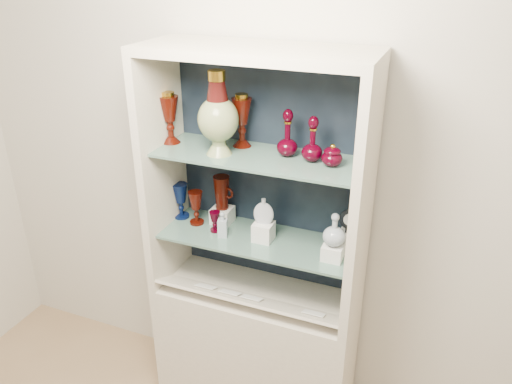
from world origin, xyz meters
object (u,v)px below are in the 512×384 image
at_px(lidded_bowl, 332,155).
at_px(clear_square_bottle, 223,224).
at_px(cobalt_goblet, 181,201).
at_px(ruby_pitcher, 222,192).
at_px(ruby_goblet_tall, 196,208).
at_px(cameo_medallion, 350,220).
at_px(ruby_decanter_a, 288,130).
at_px(ruby_goblet_small, 215,221).
at_px(flat_flask, 264,211).
at_px(pedestal_lamp_right, 242,120).
at_px(pedestal_lamp_left, 170,118).
at_px(ruby_decanter_b, 313,138).
at_px(clear_round_decanter, 334,230).
at_px(enamel_urn, 218,113).

height_order(lidded_bowl, clear_square_bottle, lidded_bowl).
distance_m(cobalt_goblet, ruby_pitcher, 0.23).
height_order(ruby_goblet_tall, cameo_medallion, cameo_medallion).
distance_m(ruby_decanter_a, ruby_goblet_small, 0.59).
xyz_separation_m(ruby_decanter_a, flat_flask, (-0.09, -0.05, -0.38)).
bearing_deg(ruby_goblet_tall, pedestal_lamp_right, 16.82).
height_order(ruby_decanter_a, flat_flask, ruby_decanter_a).
distance_m(cobalt_goblet, ruby_goblet_tall, 0.11).
relative_size(ruby_decanter_a, clear_square_bottle, 1.84).
bearing_deg(cobalt_goblet, pedestal_lamp_left, -90.00).
bearing_deg(ruby_pitcher, ruby_decanter_b, 5.45).
bearing_deg(clear_round_decanter, ruby_goblet_tall, 174.66).
relative_size(pedestal_lamp_right, clear_round_decanter, 1.64).
distance_m(enamel_urn, ruby_decanter_a, 0.31).
height_order(ruby_pitcher, clear_round_decanter, ruby_pitcher).
distance_m(ruby_decanter_a, clear_square_bottle, 0.56).
xyz_separation_m(clear_square_bottle, flat_flask, (0.19, 0.04, 0.09)).
relative_size(ruby_goblet_small, ruby_pitcher, 0.62).
height_order(enamel_urn, clear_square_bottle, enamel_urn).
bearing_deg(pedestal_lamp_left, ruby_pitcher, 18.14).
relative_size(clear_round_decanter, cameo_medallion, 1.30).
bearing_deg(flat_flask, ruby_goblet_small, 170.43).
bearing_deg(clear_round_decanter, clear_square_bottle, -179.86).
height_order(clear_round_decanter, cameo_medallion, clear_round_decanter).
relative_size(lidded_bowl, ruby_pitcher, 0.59).
height_order(pedestal_lamp_right, ruby_decanter_a, pedestal_lamp_right).
xyz_separation_m(enamel_urn, cameo_medallion, (0.59, 0.09, -0.45)).
bearing_deg(cobalt_goblet, ruby_decanter_b, -2.21).
bearing_deg(ruby_pitcher, pedestal_lamp_right, 16.99).
distance_m(cobalt_goblet, clear_square_bottle, 0.30).
distance_m(pedestal_lamp_left, clear_square_bottle, 0.56).
relative_size(ruby_goblet_tall, ruby_goblet_small, 1.65).
relative_size(ruby_pitcher, cameo_medallion, 1.49).
bearing_deg(ruby_goblet_tall, enamel_urn, -20.26).
bearing_deg(flat_flask, clear_round_decanter, -18.10).
bearing_deg(ruby_pitcher, ruby_goblet_tall, -140.77).
height_order(cobalt_goblet, flat_flask, flat_flask).
xyz_separation_m(clear_square_bottle, clear_round_decanter, (0.54, 0.00, 0.08)).
xyz_separation_m(cobalt_goblet, ruby_goblet_tall, (0.10, -0.03, -0.01)).
bearing_deg(flat_flask, lidded_bowl, -9.65).
bearing_deg(clear_round_decanter, pedestal_lamp_left, 176.26).
relative_size(pedestal_lamp_right, ruby_pitcher, 1.43).
bearing_deg(lidded_bowl, ruby_decanter_b, 166.92).
distance_m(ruby_decanter_b, ruby_goblet_tall, 0.72).
bearing_deg(ruby_goblet_tall, ruby_pitcher, 27.02).
distance_m(ruby_decanter_b, cobalt_goblet, 0.81).
height_order(enamel_urn, flat_flask, enamel_urn).
relative_size(ruby_goblet_small, cameo_medallion, 0.92).
xyz_separation_m(ruby_pitcher, clear_square_bottle, (0.06, -0.13, -0.10)).
bearing_deg(clear_round_decanter, ruby_pitcher, 168.16).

